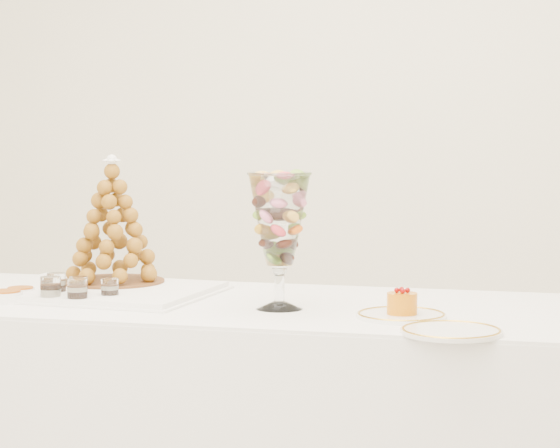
% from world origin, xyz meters
% --- Properties ---
extents(buffet_table, '(1.97, 0.87, 0.73)m').
position_xyz_m(buffet_table, '(-0.08, 0.14, 0.37)').
color(buffet_table, white).
rests_on(buffet_table, ground).
extents(lace_tray, '(0.64, 0.49, 0.02)m').
position_xyz_m(lace_tray, '(-0.45, 0.16, 0.74)').
color(lace_tray, white).
rests_on(lace_tray, buffet_table).
extents(macaron_vase, '(0.17, 0.17, 0.36)m').
position_xyz_m(macaron_vase, '(0.14, 0.06, 0.97)').
color(macaron_vase, white).
rests_on(macaron_vase, buffet_table).
extents(cake_plate, '(0.23, 0.23, 0.01)m').
position_xyz_m(cake_plate, '(0.47, 0.02, 0.74)').
color(cake_plate, white).
rests_on(cake_plate, buffet_table).
extents(spare_plate, '(0.24, 0.24, 0.01)m').
position_xyz_m(spare_plate, '(0.63, -0.16, 0.74)').
color(spare_plate, white).
rests_on(spare_plate, buffet_table).
extents(verrine_a, '(0.06, 0.06, 0.07)m').
position_xyz_m(verrine_a, '(-0.52, 0.04, 0.77)').
color(verrine_a, white).
rests_on(verrine_a, buffet_table).
extents(verrine_b, '(0.05, 0.05, 0.07)m').
position_xyz_m(verrine_b, '(-0.44, 0.02, 0.77)').
color(verrine_b, white).
rests_on(verrine_b, buffet_table).
extents(verrine_c, '(0.06, 0.06, 0.07)m').
position_xyz_m(verrine_c, '(-0.35, 0.03, 0.77)').
color(verrine_c, white).
rests_on(verrine_c, buffet_table).
extents(verrine_d, '(0.07, 0.07, 0.08)m').
position_xyz_m(verrine_d, '(-0.49, -0.05, 0.77)').
color(verrine_d, white).
rests_on(verrine_d, buffet_table).
extents(verrine_e, '(0.06, 0.06, 0.07)m').
position_xyz_m(verrine_e, '(-0.41, -0.05, 0.77)').
color(verrine_e, white).
rests_on(verrine_e, buffet_table).
extents(ramekin_back, '(0.08, 0.08, 0.03)m').
position_xyz_m(ramekin_back, '(-0.63, 0.03, 0.75)').
color(ramekin_back, white).
rests_on(ramekin_back, buffet_table).
extents(ramekin_front, '(0.10, 0.10, 0.03)m').
position_xyz_m(ramekin_front, '(-0.63, -0.06, 0.75)').
color(ramekin_front, white).
rests_on(ramekin_front, buffet_table).
extents(croquembouche, '(0.31, 0.31, 0.38)m').
position_xyz_m(croquembouche, '(-0.45, 0.26, 0.94)').
color(croquembouche, brown).
rests_on(croquembouche, lace_tray).
extents(mousse_cake, '(0.08, 0.08, 0.07)m').
position_xyz_m(mousse_cake, '(0.48, 0.02, 0.77)').
color(mousse_cake, orange).
rests_on(mousse_cake, cake_plate).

